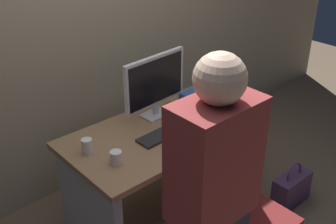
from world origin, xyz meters
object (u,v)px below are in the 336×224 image
object	(u,v)px
desk	(163,157)
keyboard	(166,133)
mouse	(196,119)
cell_phone	(226,120)
office_chair	(242,221)
handbag	(291,189)
cup_by_monitor	(87,146)
cup_near_keyboard	(116,158)
person_at_desk	(211,214)
book_stack	(194,96)
monitor	(155,83)

from	to	relation	value
desk	keyboard	world-z (taller)	keyboard
mouse	cell_phone	distance (m)	0.21
office_chair	handbag	xyz separation A→B (m)	(0.83, 0.16, -0.29)
cell_phone	handbag	world-z (taller)	cell_phone
keyboard	cup_by_monitor	size ratio (longest dim) A/B	4.45
cell_phone	office_chair	bearing A→B (deg)	-134.69
cup_near_keyboard	cell_phone	size ratio (longest dim) A/B	0.59
person_at_desk	cell_phone	distance (m)	1.10
cup_near_keyboard	keyboard	bearing A→B (deg)	7.38
desk	book_stack	size ratio (longest dim) A/B	5.94
office_chair	cup_near_keyboard	world-z (taller)	office_chair
office_chair	cup_near_keyboard	xyz separation A→B (m)	(-0.46, 0.62, 0.35)
mouse	cell_phone	bearing A→B (deg)	-41.60
cup_by_monitor	monitor	bearing A→B (deg)	7.89
office_chair	cup_near_keyboard	distance (m)	0.84
desk	keyboard	distance (m)	0.25
mouse	handbag	size ratio (longest dim) A/B	0.26
cell_phone	keyboard	bearing A→B (deg)	155.67
monitor	person_at_desk	bearing A→B (deg)	-117.48
person_at_desk	cup_near_keyboard	world-z (taller)	person_at_desk
desk	cup_by_monitor	bearing A→B (deg)	170.43
keyboard	cell_phone	bearing A→B (deg)	-20.27
desk	person_at_desk	bearing A→B (deg)	-117.91
book_stack	person_at_desk	bearing A→B (deg)	-131.59
mouse	keyboard	bearing A→B (deg)	178.78
monitor	mouse	xyz separation A→B (m)	(0.16, -0.25, -0.24)
office_chair	mouse	xyz separation A→B (m)	(0.27, 0.67, 0.33)
monitor	cup_by_monitor	world-z (taller)	monitor
book_stack	cell_phone	xyz separation A→B (m)	(-0.04, -0.36, -0.04)
cup_by_monitor	handbag	size ratio (longest dim) A/B	0.26
book_stack	cell_phone	distance (m)	0.36
book_stack	cell_phone	world-z (taller)	book_stack
person_at_desk	monitor	xyz separation A→B (m)	(0.55, 1.05, 0.15)
book_stack	cell_phone	bearing A→B (deg)	-96.25
person_at_desk	office_chair	bearing A→B (deg)	16.97
cell_phone	desk	bearing A→B (deg)	146.64
office_chair	person_at_desk	size ratio (longest dim) A/B	0.57
keyboard	handbag	bearing A→B (deg)	-33.35
person_at_desk	mouse	size ratio (longest dim) A/B	16.39
office_chair	person_at_desk	bearing A→B (deg)	-163.03
office_chair	cup_near_keyboard	size ratio (longest dim) A/B	11.01
office_chair	cell_phone	bearing A→B (deg)	51.03
office_chair	desk	bearing A→B (deg)	88.23
keyboard	cell_phone	distance (m)	0.46
mouse	cup_near_keyboard	size ratio (longest dim) A/B	1.17
keyboard	cup_near_keyboard	size ratio (longest dim) A/B	5.04
person_at_desk	cell_phone	size ratio (longest dim) A/B	11.38
desk	cup_near_keyboard	world-z (taller)	cup_near_keyboard
mouse	cell_phone	size ratio (longest dim) A/B	0.69
person_at_desk	keyboard	world-z (taller)	person_at_desk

